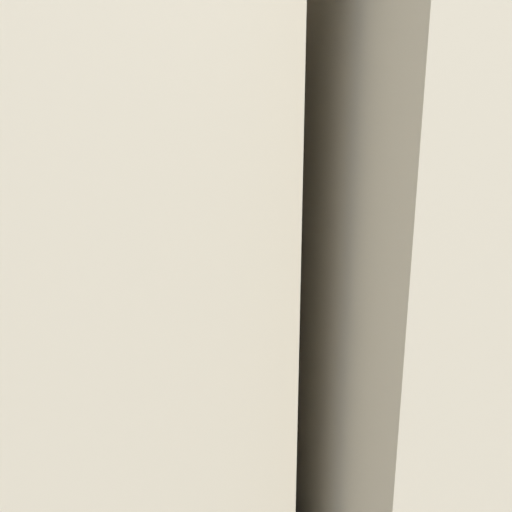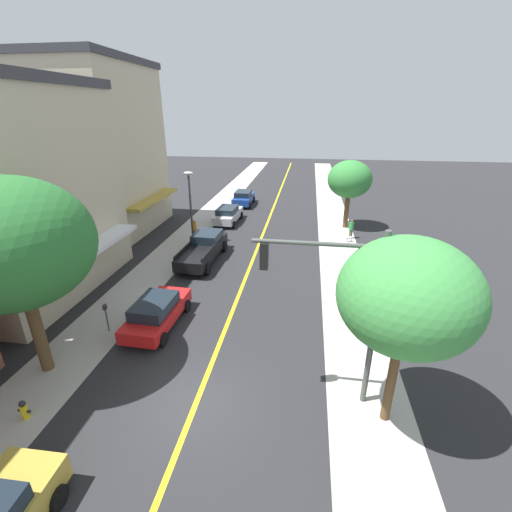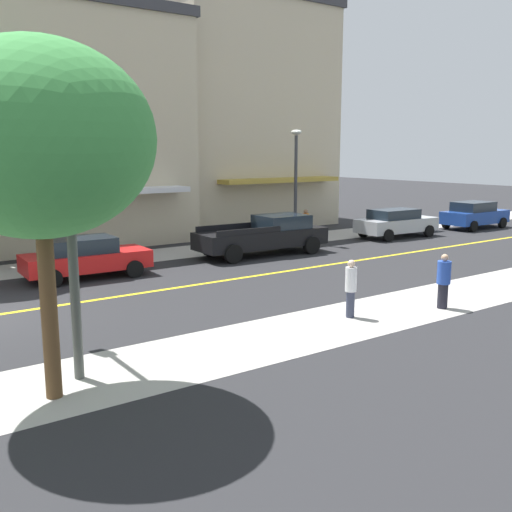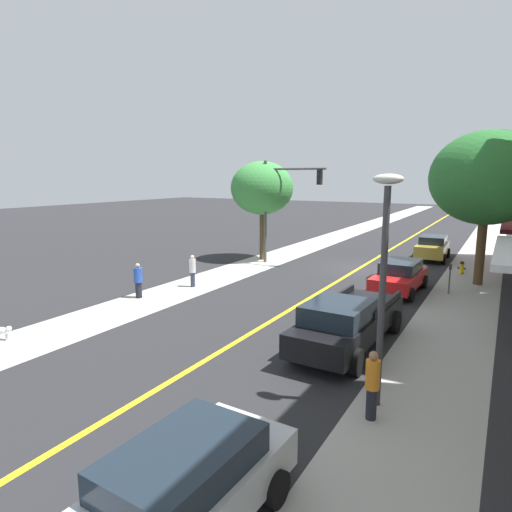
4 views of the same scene
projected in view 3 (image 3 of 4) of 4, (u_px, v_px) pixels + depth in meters
name	position (u px, v px, depth m)	size (l,w,h in m)	color
sidewalk_right	(28.00, 393.00, 11.26)	(2.99, 126.00, 0.01)	#ADA8A0
brick_apartment_block	(60.00, 129.00, 30.94)	(13.03, 10.51, 11.49)	beige
pale_office_building	(231.00, 116.00, 36.94)	(10.62, 10.62, 13.55)	beige
street_tree_left_far	(38.00, 140.00, 10.26)	(4.14, 4.14, 6.58)	brown
parking_meter	(46.00, 247.00, 22.62)	(0.12, 0.18, 1.45)	#4C4C51
traffic_light_mast	(49.00, 167.00, 12.23)	(4.20, 0.32, 6.56)	#474C47
street_lamp	(296.00, 173.00, 28.97)	(0.70, 0.36, 5.63)	#38383D
red_sedan_left_curb	(85.00, 257.00, 21.35)	(2.16, 4.54, 1.51)	red
blue_sedan_left_curb	(474.00, 214.00, 35.06)	(2.07, 4.42, 1.61)	#1E429E
silver_sedan_left_curb	(396.00, 222.00, 31.46)	(2.20, 4.73, 1.53)	#B7BABF
black_pickup_truck	(265.00, 235.00, 26.11)	(2.41, 6.16, 1.75)	black
pedestrian_white_shirt	(351.00, 287.00, 16.26)	(0.32, 0.32, 1.64)	#33384C
pedestrian_orange_shirt	(306.00, 225.00, 29.91)	(0.33, 0.33, 1.66)	black
pedestrian_blue_shirt	(444.00, 280.00, 17.21)	(0.40, 0.40, 1.64)	black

